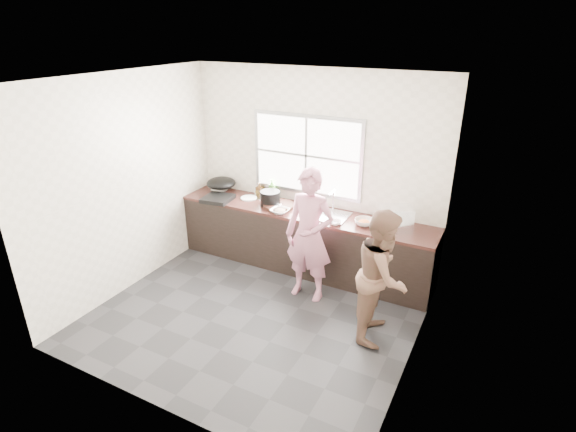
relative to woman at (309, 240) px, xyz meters
The scene contains 30 objects.
floor 1.11m from the woman, 118.76° to the right, with size 3.60×3.20×0.01m, color #29292C.
ceiling 2.08m from the woman, 118.76° to the right, with size 3.60×3.20×0.01m, color silver.
wall_back 1.15m from the woman, 112.06° to the left, with size 3.60×0.01×2.70m, color silver.
wall_left 2.35m from the woman, 162.63° to the right, with size 0.01×3.20×2.70m, color beige.
wall_right 1.68m from the woman, 25.47° to the right, with size 0.01×3.20×2.70m, color silver.
wall_front 2.39m from the woman, 99.29° to the right, with size 3.60×0.01×2.70m, color silver.
cabinet 0.80m from the woman, 121.59° to the left, with size 3.60×0.62×0.82m, color black.
countertop 0.72m from the woman, 121.59° to the left, with size 3.60×0.64×0.04m, color #381C17.
sink 0.61m from the woman, 92.27° to the left, with size 0.55×0.45×0.02m, color silver.
faucet 0.84m from the woman, 91.71° to the left, with size 0.02×0.02×0.30m, color silver.
window_frame 1.28m from the woman, 117.57° to the left, with size 1.60×0.05×1.10m, color #9EA0A5.
window_glazing 1.26m from the woman, 118.23° to the left, with size 1.50×0.01×1.00m, color white.
woman is the anchor object (origin of this frame).
person_side 1.07m from the woman, 18.40° to the right, with size 0.72×0.56×1.48m, color brown.
cutting_board 0.95m from the woman, 141.54° to the left, with size 0.43×0.43×0.04m, color black.
cleaver 0.97m from the woman, 145.11° to the left, with size 0.19×0.10×0.01m, color silver.
bowl_mince 0.74m from the woman, 147.25° to the left, with size 0.24×0.24×0.06m, color white.
bowl_crabs 0.75m from the woman, 48.03° to the left, with size 0.20×0.20×0.06m, color silver.
bowl_held 0.45m from the woman, 66.56° to the left, with size 0.19×0.19×0.06m, color white.
black_pot 1.08m from the woman, 145.77° to the left, with size 0.28×0.28×0.20m, color black.
plate_food 1.44m from the woman, 152.54° to the left, with size 0.23×0.23×0.02m, color white.
bottle_green 1.31m from the woman, 139.61° to the left, with size 0.11×0.11×0.29m, color #3C7727.
bottle_brown_tall 1.47m from the woman, 144.87° to the left, with size 0.08×0.09×0.19m, color #3E250F.
bottle_brown_short 1.47m from the woman, 144.98° to the left, with size 0.12×0.12×0.15m, color #4D3613.
glass_jar 1.50m from the woman, 145.91° to the left, with size 0.07×0.07×0.10m, color silver.
burner 1.68m from the woman, 166.27° to the left, with size 0.39×0.39×0.06m, color black.
wok 1.93m from the woman, 158.30° to the left, with size 0.43×0.43×0.16m, color black.
dish_rack 1.08m from the woman, 33.85° to the left, with size 0.40×0.28×0.30m, color white.
pot_lid_left 2.02m from the woman, 157.56° to the left, with size 0.26×0.26×0.01m, color #BABEC1.
pot_lid_right 1.41m from the woman, 148.99° to the left, with size 0.23×0.23×0.01m, color silver.
Camera 1 is at (2.40, -3.76, 3.18)m, focal length 28.00 mm.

